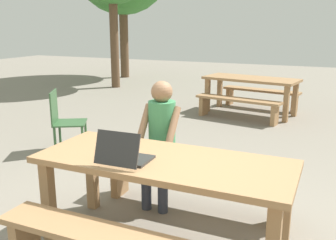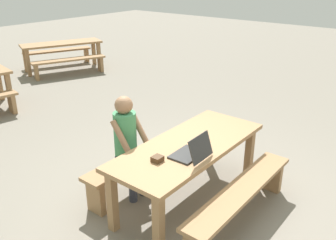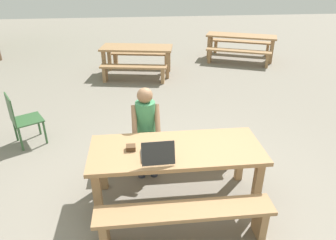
{
  "view_description": "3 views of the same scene",
  "coord_description": "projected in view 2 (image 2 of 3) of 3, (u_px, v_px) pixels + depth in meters",
  "views": [
    {
      "loc": [
        1.19,
        -2.59,
        1.8
      ],
      "look_at": [
        -0.07,
        0.25,
        1.01
      ],
      "focal_mm": 40.71,
      "sensor_mm": 36.0,
      "label": 1
    },
    {
      "loc": [
        -3.04,
        -2.12,
        2.61
      ],
      "look_at": [
        -0.07,
        0.25,
        1.01
      ],
      "focal_mm": 39.01,
      "sensor_mm": 36.0,
      "label": 2
    },
    {
      "loc": [
        -0.43,
        -3.08,
        2.72
      ],
      "look_at": [
        -0.07,
        0.25,
        1.01
      ],
      "focal_mm": 33.14,
      "sensor_mm": 36.0,
      "label": 3
    }
  ],
  "objects": [
    {
      "name": "picnic_table_mid",
      "position": [
        62.0,
        47.0,
        9.77
      ],
      "size": [
        2.17,
        1.39,
        0.75
      ],
      "rotation": [
        0.0,
        0.0,
        -0.39
      ],
      "color": "#9E754C",
      "rests_on": "ground"
    },
    {
      "name": "person_seated",
      "position": [
        128.0,
        140.0,
        4.27
      ],
      "size": [
        0.38,
        0.39,
        1.27
      ],
      "color": "#333847",
      "rests_on": "ground"
    },
    {
      "name": "bench_mid_south",
      "position": [
        69.0,
        63.0,
        9.38
      ],
      "size": [
        1.84,
        0.99,
        0.43
      ],
      "rotation": [
        0.0,
        0.0,
        -0.39
      ],
      "color": "#9E754C",
      "rests_on": "ground"
    },
    {
      "name": "bench_far",
      "position": [
        145.0,
        158.0,
        4.68
      ],
      "size": [
        1.88,
        0.3,
        0.45
      ],
      "color": "#9E754C",
      "rests_on": "ground"
    },
    {
      "name": "picnic_table_front",
      "position": [
        189.0,
        152.0,
        4.17
      ],
      "size": [
        2.05,
        0.83,
        0.76
      ],
      "color": "#9E754C",
      "rests_on": "ground"
    },
    {
      "name": "bench_mid_north",
      "position": [
        58.0,
        53.0,
        10.38
      ],
      "size": [
        1.84,
        0.99,
        0.43
      ],
      "rotation": [
        0.0,
        0.0,
        -0.39
      ],
      "color": "#9E754C",
      "rests_on": "ground"
    },
    {
      "name": "bench_near",
      "position": [
        241.0,
        197.0,
        3.9
      ],
      "size": [
        1.88,
        0.3,
        0.45
      ],
      "color": "#9E754C",
      "rests_on": "ground"
    },
    {
      "name": "small_pouch",
      "position": [
        157.0,
        159.0,
        3.74
      ],
      "size": [
        0.11,
        0.1,
        0.06
      ],
      "color": "#4C331E",
      "rests_on": "picnic_table_front"
    },
    {
      "name": "ground_plane",
      "position": [
        188.0,
        200.0,
        4.42
      ],
      "size": [
        30.0,
        30.0,
        0.0
      ],
      "primitive_type": "plane",
      "color": "gray"
    },
    {
      "name": "laptop",
      "position": [
        192.0,
        152.0,
        3.81
      ],
      "size": [
        0.37,
        0.35,
        0.27
      ],
      "rotation": [
        0.0,
        0.0,
        3.17
      ],
      "color": "#2D2D2D",
      "rests_on": "picnic_table_front"
    }
  ]
}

